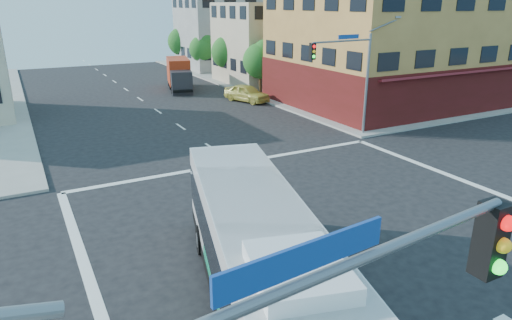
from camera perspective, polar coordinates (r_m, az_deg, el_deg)
ground at (r=19.32m, az=9.64°, el=-8.68°), size 120.00×120.00×0.00m
sidewalk_ne at (r=67.16m, az=15.50°, el=10.77°), size 50.00×50.00×0.15m
corner_building_ne at (r=44.37m, az=16.42°, el=14.37°), size 18.10×15.44×14.00m
building_east_near at (r=55.05m, az=2.37°, el=14.40°), size 12.06×10.06×9.00m
building_east_far at (r=67.44m, az=-3.86°, el=15.64°), size 12.06×10.06×10.00m
signal_mast_ne at (r=31.37m, az=11.67°, el=11.46°), size 7.91×1.13×8.07m
street_tree_a at (r=47.40m, az=0.71°, el=12.57°), size 3.60×3.60×5.53m
street_tree_b at (r=54.50m, az=-3.45°, el=13.54°), size 3.80×3.80×5.79m
street_tree_c at (r=61.85m, az=-6.65°, el=13.83°), size 3.40×3.40×5.29m
street_tree_d at (r=69.30m, az=-9.19°, el=14.61°), size 4.00×4.00×6.03m
transit_bus at (r=13.32m, az=0.68°, el=-12.78°), size 5.99×13.20×3.83m
box_truck at (r=50.56m, az=-9.58°, el=10.42°), size 3.80×7.56×3.27m
parked_car at (r=43.86m, az=-1.17°, el=8.36°), size 3.45×5.10×1.61m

